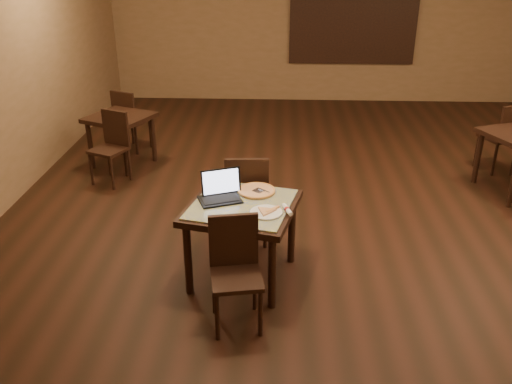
{
  "coord_description": "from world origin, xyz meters",
  "views": [
    {
      "loc": [
        -0.83,
        -5.49,
        2.89
      ],
      "look_at": [
        -1.02,
        -1.14,
        0.85
      ],
      "focal_mm": 38.0,
      "sensor_mm": 36.0,
      "label": 1
    }
  ],
  "objects_px": {
    "laptop": "(220,191)",
    "other_table_b_chair_far": "(129,117)",
    "tiled_table": "(242,214)",
    "chair_main_far": "(247,195)",
    "pizza_pan": "(257,192)",
    "other_table_b": "(120,124)",
    "chair_main_near": "(235,265)",
    "other_table_a_chair_far": "(505,134)",
    "other_table_b_chair_near": "(112,143)"
  },
  "relations": [
    {
      "from": "other_table_b",
      "to": "pizza_pan",
      "type": "bearing_deg",
      "value": -27.13
    },
    {
      "from": "other_table_b",
      "to": "other_table_b_chair_far",
      "type": "relative_size",
      "value": 1.09
    },
    {
      "from": "chair_main_far",
      "to": "pizza_pan",
      "type": "height_order",
      "value": "chair_main_far"
    },
    {
      "from": "pizza_pan",
      "to": "other_table_b",
      "type": "xyz_separation_m",
      "value": [
        -1.97,
        2.47,
        -0.18
      ]
    },
    {
      "from": "chair_main_near",
      "to": "other_table_b",
      "type": "bearing_deg",
      "value": 108.57
    },
    {
      "from": "other_table_b_chair_far",
      "to": "tiled_table",
      "type": "bearing_deg",
      "value": 144.36
    },
    {
      "from": "other_table_a_chair_far",
      "to": "pizza_pan",
      "type": "bearing_deg",
      "value": 14.97
    },
    {
      "from": "pizza_pan",
      "to": "other_table_b",
      "type": "distance_m",
      "value": 3.17
    },
    {
      "from": "tiled_table",
      "to": "chair_main_far",
      "type": "height_order",
      "value": "chair_main_far"
    },
    {
      "from": "chair_main_near",
      "to": "chair_main_far",
      "type": "xyz_separation_m",
      "value": [
        0.02,
        1.23,
        0.04
      ]
    },
    {
      "from": "tiled_table",
      "to": "chair_main_far",
      "type": "bearing_deg",
      "value": 102.8
    },
    {
      "from": "tiled_table",
      "to": "chair_main_near",
      "type": "height_order",
      "value": "chair_main_near"
    },
    {
      "from": "laptop",
      "to": "pizza_pan",
      "type": "relative_size",
      "value": 1.32
    },
    {
      "from": "other_table_a_chair_far",
      "to": "other_table_b",
      "type": "height_order",
      "value": "other_table_a_chair_far"
    },
    {
      "from": "other_table_a_chair_far",
      "to": "other_table_b",
      "type": "relative_size",
      "value": 0.95
    },
    {
      "from": "pizza_pan",
      "to": "other_table_b_chair_near",
      "type": "bearing_deg",
      "value": 135.19
    },
    {
      "from": "other_table_b",
      "to": "other_table_b_chair_near",
      "type": "bearing_deg",
      "value": -62.25
    },
    {
      "from": "chair_main_far",
      "to": "other_table_b_chair_far",
      "type": "relative_size",
      "value": 1.07
    },
    {
      "from": "laptop",
      "to": "other_table_b_chair_far",
      "type": "height_order",
      "value": "laptop"
    },
    {
      "from": "tiled_table",
      "to": "other_table_a_chair_far",
      "type": "height_order",
      "value": "other_table_a_chair_far"
    },
    {
      "from": "pizza_pan",
      "to": "other_table_a_chair_far",
      "type": "bearing_deg",
      "value": 37.5
    },
    {
      "from": "pizza_pan",
      "to": "other_table_b_chair_near",
      "type": "distance_m",
      "value": 2.74
    },
    {
      "from": "tiled_table",
      "to": "chair_main_near",
      "type": "distance_m",
      "value": 0.64
    },
    {
      "from": "chair_main_far",
      "to": "other_table_b",
      "type": "bearing_deg",
      "value": -52.47
    },
    {
      "from": "chair_main_near",
      "to": "other_table_b_chair_near",
      "type": "xyz_separation_m",
      "value": [
        -1.8,
        2.79,
        -0.0
      ]
    },
    {
      "from": "chair_main_near",
      "to": "chair_main_far",
      "type": "bearing_deg",
      "value": 78.72
    },
    {
      "from": "other_table_a_chair_far",
      "to": "other_table_b",
      "type": "xyz_separation_m",
      "value": [
        -5.17,
        0.02,
        0.05
      ]
    },
    {
      "from": "chair_main_far",
      "to": "laptop",
      "type": "distance_m",
      "value": 0.61
    },
    {
      "from": "laptop",
      "to": "other_table_b_chair_far",
      "type": "xyz_separation_m",
      "value": [
        -1.69,
        3.14,
        -0.31
      ]
    },
    {
      "from": "laptop",
      "to": "other_table_b_chair_far",
      "type": "relative_size",
      "value": 0.47
    },
    {
      "from": "pizza_pan",
      "to": "tiled_table",
      "type": "bearing_deg",
      "value": -116.57
    },
    {
      "from": "other_table_b",
      "to": "chair_main_far",
      "type": "bearing_deg",
      "value": -24.18
    },
    {
      "from": "tiled_table",
      "to": "other_table_b_chair_far",
      "type": "xyz_separation_m",
      "value": [
        -1.89,
        3.25,
        -0.14
      ]
    },
    {
      "from": "laptop",
      "to": "pizza_pan",
      "type": "height_order",
      "value": "laptop"
    },
    {
      "from": "other_table_b_chair_near",
      "to": "other_table_b_chair_far",
      "type": "xyz_separation_m",
      "value": [
        -0.07,
        1.09,
        0.0
      ]
    },
    {
      "from": "tiled_table",
      "to": "pizza_pan",
      "type": "height_order",
      "value": "pizza_pan"
    },
    {
      "from": "laptop",
      "to": "other_table_a_chair_far",
      "type": "bearing_deg",
      "value": 15.01
    },
    {
      "from": "other_table_a_chair_far",
      "to": "other_table_b_chair_far",
      "type": "bearing_deg",
      "value": -28.69
    },
    {
      "from": "chair_main_near",
      "to": "laptop",
      "type": "relative_size",
      "value": 2.13
    },
    {
      "from": "chair_main_far",
      "to": "laptop",
      "type": "relative_size",
      "value": 2.28
    },
    {
      "from": "chair_main_near",
      "to": "laptop",
      "type": "xyz_separation_m",
      "value": [
        -0.19,
        0.73,
        0.31
      ]
    },
    {
      "from": "pizza_pan",
      "to": "other_table_b_chair_near",
      "type": "xyz_separation_m",
      "value": [
        -1.94,
        1.93,
        -0.25
      ]
    },
    {
      "from": "pizza_pan",
      "to": "other_table_b",
      "type": "bearing_deg",
      "value": 128.62
    },
    {
      "from": "tiled_table",
      "to": "chair_main_near",
      "type": "xyz_separation_m",
      "value": [
        -0.01,
        -0.62,
        -0.14
      ]
    },
    {
      "from": "other_table_b_chair_near",
      "to": "laptop",
      "type": "bearing_deg",
      "value": -27.55
    },
    {
      "from": "other_table_a_chair_far",
      "to": "chair_main_near",
      "type": "bearing_deg",
      "value": 22.31
    },
    {
      "from": "chair_main_near",
      "to": "other_table_b",
      "type": "relative_size",
      "value": 0.92
    },
    {
      "from": "chair_main_near",
      "to": "laptop",
      "type": "bearing_deg",
      "value": 93.96
    },
    {
      "from": "laptop",
      "to": "other_table_a_chair_far",
      "type": "xyz_separation_m",
      "value": [
        3.52,
        2.58,
        -0.29
      ]
    },
    {
      "from": "chair_main_far",
      "to": "other_table_a_chair_far",
      "type": "bearing_deg",
      "value": -151.91
    }
  ]
}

